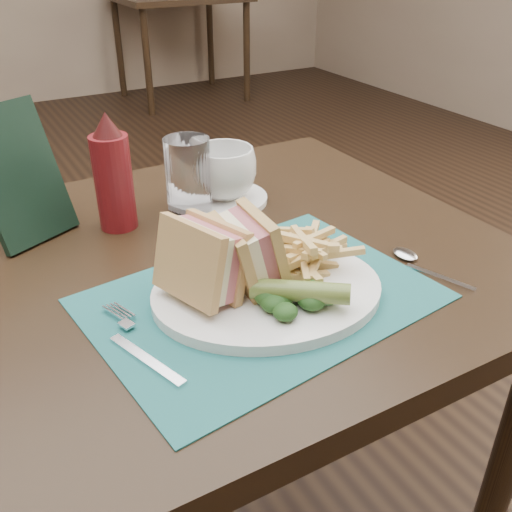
{
  "coord_description": "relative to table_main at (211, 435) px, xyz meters",
  "views": [
    {
      "loc": [
        -0.29,
        -1.17,
        1.17
      ],
      "look_at": [
        0.03,
        -0.61,
        0.8
      ],
      "focal_mm": 40.0,
      "sensor_mm": 36.0,
      "label": 1
    }
  ],
  "objects": [
    {
      "name": "placemat",
      "position": [
        0.02,
        -0.14,
        0.38
      ],
      "size": [
        0.46,
        0.36,
        0.0
      ],
      "primitive_type": "cube",
      "rotation": [
        0.0,
        0.0,
        0.12
      ],
      "color": "#1C5A59",
      "rests_on": "table_main"
    },
    {
      "name": "check_presenter",
      "position": [
        -0.2,
        0.19,
        0.48
      ],
      "size": [
        0.15,
        0.13,
        0.2
      ],
      "primitive_type": "cube",
      "rotation": [
        -0.31,
        0.0,
        0.46
      ],
      "color": "black",
      "rests_on": "table_main"
    },
    {
      "name": "saucer",
      "position": [
        0.12,
        0.15,
        0.38
      ],
      "size": [
        0.15,
        0.15,
        0.01
      ],
      "primitive_type": "cylinder",
      "rotation": [
        0.0,
        0.0,
        0.01
      ],
      "color": "white",
      "rests_on": "table_main"
    },
    {
      "name": "ketchup_bottle",
      "position": [
        -0.07,
        0.15,
        0.47
      ],
      "size": [
        0.06,
        0.06,
        0.19
      ],
      "primitive_type": null,
      "rotation": [
        0.0,
        0.0,
        0.05
      ],
      "color": "maroon",
      "rests_on": "table_main"
    },
    {
      "name": "sandwich_half_b",
      "position": [
        -0.01,
        -0.12,
        0.44
      ],
      "size": [
        0.08,
        0.1,
        0.1
      ],
      "primitive_type": null,
      "rotation": [
        0.0,
        -0.24,
        -0.06
      ],
      "color": "tan",
      "rests_on": "plate"
    },
    {
      "name": "table_main",
      "position": [
        0.0,
        0.0,
        0.0
      ],
      "size": [
        0.9,
        0.75,
        0.75
      ],
      "primitive_type": null,
      "color": "black",
      "rests_on": "ground"
    },
    {
      "name": "spoon",
      "position": [
        0.26,
        -0.2,
        0.38
      ],
      "size": [
        0.08,
        0.15,
        0.01
      ],
      "primitive_type": null,
      "rotation": [
        0.0,
        0.0,
        0.35
      ],
      "color": "silver",
      "rests_on": "table_main"
    },
    {
      "name": "table_bg_right",
      "position": [
        1.45,
        3.55,
        0.0
      ],
      "size": [
        0.9,
        0.75,
        0.75
      ],
      "primitive_type": null,
      "color": "black",
      "rests_on": "ground"
    },
    {
      "name": "pickle_spear",
      "position": [
        0.04,
        -0.2,
        0.41
      ],
      "size": [
        0.11,
        0.1,
        0.03
      ],
      "primitive_type": "cylinder",
      "rotation": [
        1.54,
        0.0,
        0.89
      ],
      "color": "#516626",
      "rests_on": "plate"
    },
    {
      "name": "kale_garnish",
      "position": [
        0.04,
        -0.2,
        0.41
      ],
      "size": [
        0.11,
        0.08,
        0.03
      ],
      "primitive_type": null,
      "color": "#163513",
      "rests_on": "plate"
    },
    {
      "name": "fries_pile",
      "position": [
        0.1,
        -0.12,
        0.42
      ],
      "size": [
        0.18,
        0.2,
        0.06
      ],
      "primitive_type": null,
      "color": "tan",
      "rests_on": "plate"
    },
    {
      "name": "drinking_glass",
      "position": [
        0.04,
        0.14,
        0.44
      ],
      "size": [
        0.08,
        0.08,
        0.13
      ],
      "primitive_type": "cylinder",
      "rotation": [
        0.0,
        0.0,
        0.06
      ],
      "color": "silver",
      "rests_on": "table_main"
    },
    {
      "name": "coffee_cup",
      "position": [
        0.12,
        0.15,
        0.43
      ],
      "size": [
        0.15,
        0.15,
        0.09
      ],
      "primitive_type": "imported",
      "rotation": [
        0.0,
        0.0,
        0.51
      ],
      "color": "white",
      "rests_on": "saucer"
    },
    {
      "name": "fork",
      "position": [
        -0.15,
        -0.16,
        0.38
      ],
      "size": [
        0.09,
        0.17,
        0.01
      ],
      "primitive_type": null,
      "rotation": [
        0.0,
        0.0,
        0.33
      ],
      "color": "silver",
      "rests_on": "placemat"
    },
    {
      "name": "floor",
      "position": [
        0.0,
        0.5,
        -0.38
      ],
      "size": [
        7.0,
        7.0,
        0.0
      ],
      "primitive_type": "plane",
      "color": "black",
      "rests_on": "ground"
    },
    {
      "name": "sandwich_half_a",
      "position": [
        -0.07,
        -0.13,
        0.44
      ],
      "size": [
        0.11,
        0.12,
        0.1
      ],
      "primitive_type": null,
      "rotation": [
        0.0,
        0.24,
        0.33
      ],
      "color": "tan",
      "rests_on": "plate"
    },
    {
      "name": "plate",
      "position": [
        0.03,
        -0.14,
        0.38
      ],
      "size": [
        0.35,
        0.31,
        0.01
      ],
      "primitive_type": null,
      "rotation": [
        0.0,
        0.0,
        -0.24
      ],
      "color": "white",
      "rests_on": "placemat"
    }
  ]
}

